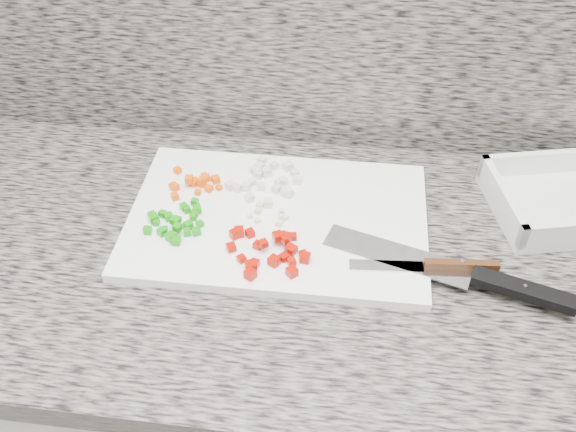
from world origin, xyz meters
TOP-DOWN VIEW (x-y plane):
  - cabinet at (0.00, 1.44)m, footprint 3.92×0.62m
  - countertop at (0.00, 1.44)m, footprint 3.96×0.64m
  - cutting_board at (-0.05, 1.50)m, footprint 0.49×0.33m
  - carrot_pile at (-0.20, 1.56)m, footprint 0.10×0.09m
  - onion_pile at (-0.08, 1.58)m, footprint 0.13×0.13m
  - green_pepper_pile at (-0.21, 1.45)m, footprint 0.10×0.11m
  - red_pepper_pile at (-0.05, 1.41)m, footprint 0.13×0.11m
  - garlic_pile at (-0.06, 1.49)m, footprint 0.07×0.05m
  - chef_knife at (0.26, 1.40)m, footprint 0.37×0.14m
  - paring_knife at (0.21, 1.41)m, footprint 0.22×0.04m
  - tray at (0.44, 1.60)m, footprint 0.30×0.25m

SIDE VIEW (x-z plane):
  - cabinet at x=0.00m, z-range 0.00..0.86m
  - countertop at x=0.00m, z-range 0.86..0.90m
  - cutting_board at x=-0.05m, z-range 0.90..0.92m
  - tray at x=0.44m, z-range 0.89..0.95m
  - garlic_pile at x=-0.06m, z-range 0.92..0.93m
  - chef_knife at x=0.26m, z-range 0.91..0.93m
  - paring_knife at x=0.21m, z-range 0.91..0.93m
  - onion_pile at x=-0.08m, z-range 0.92..0.93m
  - green_pepper_pile at x=-0.21m, z-range 0.91..0.93m
  - carrot_pile at x=-0.20m, z-range 0.91..0.93m
  - red_pepper_pile at x=-0.05m, z-range 0.91..0.94m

